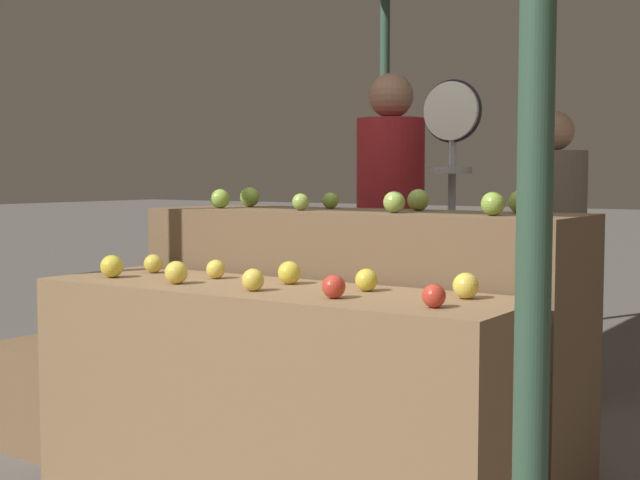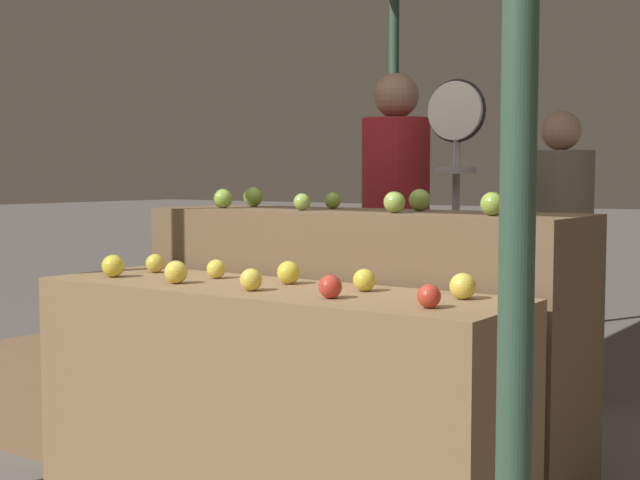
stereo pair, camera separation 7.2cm
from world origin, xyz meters
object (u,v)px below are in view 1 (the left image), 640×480
(person_customer_left, at_px, (552,239))
(wooden_crate_side, at_px, (54,393))
(produce_scale, at_px, (451,176))
(person_vendor_at_scale, at_px, (390,217))

(person_customer_left, distance_m, wooden_crate_side, 2.61)
(produce_scale, distance_m, person_vendor_at_scale, 0.54)
(produce_scale, bearing_deg, wooden_crate_side, -141.68)
(person_vendor_at_scale, relative_size, wooden_crate_side, 3.72)
(person_customer_left, height_order, wooden_crate_side, person_customer_left)
(produce_scale, bearing_deg, person_customer_left, 72.97)
(produce_scale, relative_size, wooden_crate_side, 3.55)
(person_vendor_at_scale, height_order, wooden_crate_side, person_vendor_at_scale)
(wooden_crate_side, bearing_deg, person_vendor_at_scale, 53.81)
(produce_scale, height_order, wooden_crate_side, produce_scale)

